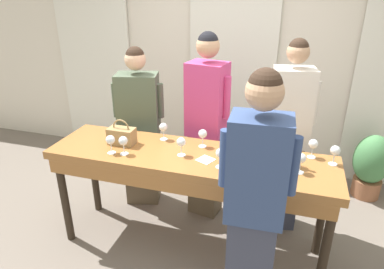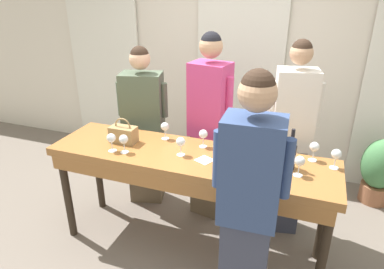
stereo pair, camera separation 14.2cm
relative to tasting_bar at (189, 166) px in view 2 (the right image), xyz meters
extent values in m
plane|color=#70665B|center=(0.00, 0.02, -0.85)|extent=(18.00, 18.00, 0.00)
cube|color=silver|center=(0.00, 1.82, 0.55)|extent=(12.00, 0.06, 2.80)
cube|color=white|center=(-1.91, 1.75, 0.49)|extent=(1.06, 0.03, 2.69)
cube|color=white|center=(0.00, 1.75, 0.49)|extent=(1.06, 0.03, 2.69)
cube|color=#9E6633|center=(0.00, 0.02, 0.07)|extent=(2.39, 0.64, 0.07)
cube|color=#9E6633|center=(0.00, -0.29, -0.02)|extent=(2.29, 0.03, 0.12)
cylinder|color=#2D2319|center=(-1.12, -0.23, -0.41)|extent=(0.07, 0.07, 0.89)
cylinder|color=#2D2319|center=(1.12, -0.23, -0.41)|extent=(0.07, 0.07, 0.89)
cylinder|color=#2D2319|center=(-1.12, 0.26, -0.41)|extent=(0.07, 0.07, 0.89)
cylinder|color=#2D2319|center=(1.12, 0.26, -0.41)|extent=(0.07, 0.07, 0.89)
cylinder|color=black|center=(0.79, 0.06, 0.20)|extent=(0.08, 0.08, 0.19)
cone|color=black|center=(0.79, 0.06, 0.31)|extent=(0.08, 0.08, 0.05)
cylinder|color=black|center=(0.79, 0.06, 0.38)|extent=(0.03, 0.03, 0.09)
cylinder|color=white|center=(0.79, 0.06, 0.19)|extent=(0.09, 0.09, 0.08)
cube|color=#997A4C|center=(-0.63, 0.04, 0.18)|extent=(0.23, 0.13, 0.14)
torus|color=#997A4C|center=(-0.63, 0.04, 0.26)|extent=(0.15, 0.01, 0.15)
cylinder|color=white|center=(-0.52, -0.14, 0.11)|extent=(0.07, 0.07, 0.00)
cylinder|color=white|center=(-0.52, -0.14, 0.15)|extent=(0.01, 0.01, 0.08)
sphere|color=white|center=(-0.52, -0.14, 0.22)|extent=(0.08, 0.08, 0.08)
cylinder|color=white|center=(-0.06, -0.02, 0.11)|extent=(0.07, 0.07, 0.00)
cylinder|color=white|center=(-0.06, -0.02, 0.15)|extent=(0.01, 0.01, 0.08)
sphere|color=white|center=(-0.06, -0.02, 0.22)|extent=(0.08, 0.08, 0.08)
cylinder|color=white|center=(0.06, 0.19, 0.11)|extent=(0.07, 0.07, 0.00)
cylinder|color=white|center=(0.06, 0.19, 0.15)|extent=(0.01, 0.01, 0.08)
sphere|color=white|center=(0.06, 0.19, 0.22)|extent=(0.08, 0.08, 0.08)
cylinder|color=white|center=(0.29, -0.12, 0.11)|extent=(0.07, 0.07, 0.00)
cylinder|color=white|center=(0.29, -0.12, 0.15)|extent=(0.01, 0.01, 0.08)
sphere|color=white|center=(0.29, -0.12, 0.22)|extent=(0.08, 0.08, 0.08)
sphere|color=beige|center=(0.29, -0.12, 0.22)|extent=(0.05, 0.05, 0.05)
cylinder|color=white|center=(-0.63, -0.15, 0.11)|extent=(0.07, 0.07, 0.00)
cylinder|color=white|center=(-0.63, -0.15, 0.15)|extent=(0.01, 0.01, 0.08)
sphere|color=white|center=(-0.63, -0.15, 0.22)|extent=(0.08, 0.08, 0.08)
cylinder|color=white|center=(0.87, -0.03, 0.11)|extent=(0.07, 0.07, 0.00)
cylinder|color=white|center=(0.87, -0.03, 0.15)|extent=(0.01, 0.01, 0.08)
sphere|color=white|center=(0.87, -0.03, 0.22)|extent=(0.08, 0.08, 0.08)
sphere|color=beige|center=(0.87, -0.03, 0.22)|extent=(0.05, 0.05, 0.05)
cylinder|color=white|center=(0.38, -0.04, 0.11)|extent=(0.07, 0.07, 0.00)
cylinder|color=white|center=(0.38, -0.04, 0.15)|extent=(0.01, 0.01, 0.08)
sphere|color=white|center=(0.38, -0.04, 0.22)|extent=(0.08, 0.08, 0.08)
cylinder|color=white|center=(0.50, 0.26, 0.11)|extent=(0.07, 0.07, 0.00)
cylinder|color=white|center=(0.50, 0.26, 0.15)|extent=(0.01, 0.01, 0.08)
sphere|color=white|center=(0.50, 0.26, 0.22)|extent=(0.08, 0.08, 0.08)
cylinder|color=white|center=(0.56, 0.01, 0.11)|extent=(0.07, 0.07, 0.00)
cylinder|color=white|center=(0.56, 0.01, 0.15)|extent=(0.01, 0.01, 0.08)
sphere|color=white|center=(0.56, 0.01, 0.22)|extent=(0.08, 0.08, 0.08)
cylinder|color=white|center=(-0.31, 0.23, 0.11)|extent=(0.07, 0.07, 0.00)
cylinder|color=white|center=(-0.31, 0.23, 0.15)|extent=(0.01, 0.01, 0.08)
sphere|color=white|center=(-0.31, 0.23, 0.22)|extent=(0.08, 0.08, 0.08)
cylinder|color=white|center=(0.96, 0.25, 0.11)|extent=(0.07, 0.07, 0.00)
cylinder|color=white|center=(0.96, 0.25, 0.15)|extent=(0.01, 0.01, 0.08)
sphere|color=white|center=(0.96, 0.25, 0.22)|extent=(0.08, 0.08, 0.08)
cylinder|color=white|center=(1.12, 0.18, 0.11)|extent=(0.07, 0.07, 0.00)
cylinder|color=white|center=(1.12, 0.18, 0.15)|extent=(0.01, 0.01, 0.08)
sphere|color=white|center=(1.12, 0.18, 0.22)|extent=(0.08, 0.08, 0.08)
cube|color=white|center=(0.15, -0.04, 0.11)|extent=(0.16, 0.16, 0.00)
cube|color=brown|center=(-0.72, 0.59, -0.45)|extent=(0.39, 0.31, 0.80)
cube|color=#4C5B47|center=(-0.72, 0.59, 0.27)|extent=(0.46, 0.36, 0.64)
sphere|color=#DBAD89|center=(-0.72, 0.59, 0.73)|extent=(0.21, 0.21, 0.21)
sphere|color=#332319|center=(-0.72, 0.59, 0.76)|extent=(0.18, 0.18, 0.18)
cylinder|color=#4C5B47|center=(-0.50, 0.64, 0.32)|extent=(0.09, 0.09, 0.35)
cylinder|color=#4C5B47|center=(-0.94, 0.53, 0.32)|extent=(0.09, 0.09, 0.35)
cube|color=brown|center=(-0.01, 0.59, -0.40)|extent=(0.33, 0.28, 0.89)
cube|color=#C63D7A|center=(-0.01, 0.59, 0.39)|extent=(0.39, 0.32, 0.71)
sphere|color=tan|center=(-0.01, 0.59, 0.89)|extent=(0.21, 0.21, 0.21)
sphere|color=black|center=(-0.01, 0.59, 0.93)|extent=(0.18, 0.18, 0.18)
cylinder|color=#C63D7A|center=(0.19, 0.55, 0.45)|extent=(0.08, 0.08, 0.39)
cylinder|color=#C63D7A|center=(-0.20, 0.62, 0.45)|extent=(0.08, 0.08, 0.39)
cube|color=#383D51|center=(0.76, 0.59, -0.40)|extent=(0.33, 0.27, 0.89)
cube|color=silver|center=(0.76, 0.59, 0.39)|extent=(0.39, 0.32, 0.71)
sphere|color=tan|center=(0.76, 0.59, 0.88)|extent=(0.19, 0.19, 0.19)
sphere|color=#332319|center=(0.76, 0.59, 0.91)|extent=(0.17, 0.17, 0.17)
cylinder|color=silver|center=(0.94, 0.63, 0.45)|extent=(0.08, 0.08, 0.39)
cylinder|color=silver|center=(0.57, 0.55, 0.45)|extent=(0.08, 0.08, 0.39)
cube|color=#383D51|center=(0.61, -0.54, -0.42)|extent=(0.32, 0.24, 0.87)
cube|color=#334775|center=(0.61, -0.54, 0.36)|extent=(0.38, 0.28, 0.69)
sphere|color=tan|center=(0.61, -0.54, 0.85)|extent=(0.22, 0.22, 0.22)
sphere|color=#332319|center=(0.61, -0.54, 0.89)|extent=(0.19, 0.19, 0.19)
cylinder|color=#334775|center=(0.40, -0.55, 0.41)|extent=(0.07, 0.07, 0.38)
cylinder|color=#334775|center=(0.81, -0.52, 0.41)|extent=(0.07, 0.07, 0.38)
cylinder|color=#935B3D|center=(1.68, 1.40, -0.74)|extent=(0.30, 0.30, 0.21)
ellipsoid|color=#47844C|center=(1.68, 1.40, -0.38)|extent=(0.40, 0.40, 0.57)
camera|label=1|loc=(0.75, -2.38, 1.39)|focal=32.00mm
camera|label=2|loc=(0.89, -2.33, 1.39)|focal=32.00mm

